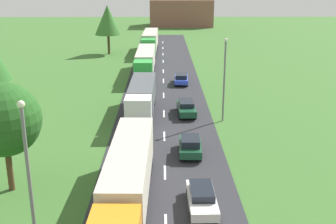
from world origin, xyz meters
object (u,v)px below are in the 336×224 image
(car_third, at_px, (190,145))
(truck_third, at_px, (145,61))
(car_fifth, at_px, (181,79))
(tree_ash, at_px, (108,20))
(truck_fourth, at_px, (150,41))
(lamppost_second, at_px, (224,76))
(distant_building, at_px, (181,12))
(car_second, at_px, (202,198))
(lamppost_lead, at_px, (29,180))
(truck_lead, at_px, (128,180))
(car_fourth, at_px, (186,107))
(tree_maple, at_px, (4,120))
(truck_second, at_px, (142,98))

(car_third, bearing_deg, truck_third, 99.27)
(car_fifth, relative_size, tree_ash, 0.47)
(truck_fourth, bearing_deg, car_third, -84.61)
(lamppost_second, relative_size, distant_building, 0.48)
(car_second, xyz_separation_m, lamppost_lead, (-8.92, -5.56, 4.16))
(lamppost_lead, relative_size, lamppost_second, 1.06)
(lamppost_second, bearing_deg, truck_lead, -115.62)
(lamppost_lead, xyz_separation_m, lamppost_second, (12.59, 22.73, -0.25))
(tree_ash, bearing_deg, lamppost_second, -67.26)
(truck_fourth, distance_m, car_fourth, 37.70)
(lamppost_lead, bearing_deg, car_fourth, 70.05)
(truck_lead, xyz_separation_m, lamppost_second, (8.34, 17.39, 2.50))
(car_fourth, bearing_deg, distant_building, 87.96)
(car_fifth, distance_m, lamppost_lead, 39.17)
(tree_ash, bearing_deg, car_second, -77.41)
(car_fourth, height_order, distant_building, distant_building)
(truck_fourth, relative_size, distant_building, 0.83)
(truck_third, height_order, car_second, truck_third)
(distant_building, bearing_deg, tree_maple, -99.29)
(lamppost_lead, bearing_deg, car_fifth, 76.63)
(truck_lead, bearing_deg, lamppost_second, 64.38)
(truck_third, relative_size, car_fifth, 3.51)
(truck_second, height_order, car_fourth, truck_second)
(car_second, height_order, car_fifth, car_fifth)
(truck_lead, distance_m, lamppost_second, 19.44)
(car_fifth, distance_m, tree_ash, 26.90)
(truck_third, bearing_deg, car_fifth, -46.57)
(truck_second, distance_m, tree_maple, 18.18)
(lamppost_lead, xyz_separation_m, distant_building, (11.87, 105.93, -1.26))
(truck_third, height_order, distant_building, distant_building)
(car_second, xyz_separation_m, car_fifth, (0.09, 32.33, 0.01))
(truck_third, bearing_deg, truck_second, -89.07)
(car_third, xyz_separation_m, lamppost_lead, (-8.72, -14.12, 4.10))
(tree_maple, relative_size, tree_ash, 0.86)
(car_fifth, bearing_deg, truck_second, -108.98)
(truck_second, height_order, car_third, truck_second)
(car_second, distance_m, lamppost_second, 17.99)
(truck_fourth, height_order, car_fourth, truck_fourth)
(car_fourth, bearing_deg, car_second, -90.17)
(truck_lead, distance_m, distant_building, 100.89)
(truck_lead, distance_m, truck_second, 18.80)
(car_third, distance_m, tree_ash, 48.82)
(truck_second, bearing_deg, lamppost_second, -9.67)
(distant_building, bearing_deg, tree_ash, -108.90)
(truck_second, xyz_separation_m, distant_building, (7.59, 81.79, 1.62))
(car_third, height_order, lamppost_second, lamppost_second)
(car_second, bearing_deg, truck_fourth, 94.78)
(tree_maple, bearing_deg, truck_second, 62.09)
(car_second, distance_m, car_fourth, 19.17)
(car_fifth, bearing_deg, car_third, -90.70)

